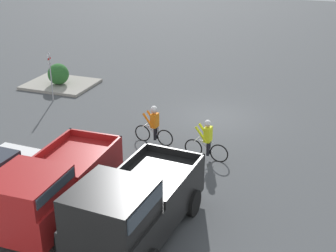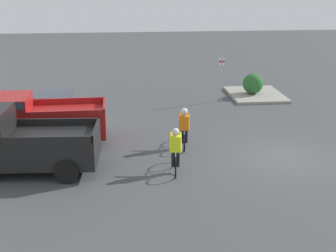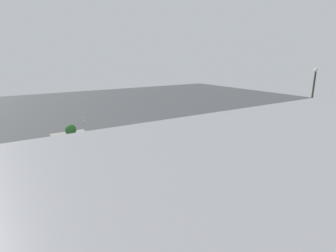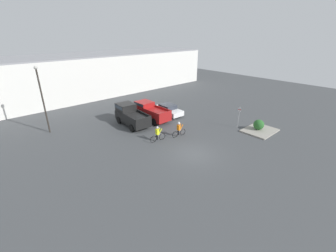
{
  "view_description": "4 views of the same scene",
  "coord_description": "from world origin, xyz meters",
  "px_view_note": "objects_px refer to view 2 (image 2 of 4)",
  "views": [
    {
      "loc": [
        -4.96,
        19.85,
        8.31
      ],
      "look_at": [
        0.75,
        4.36,
        1.2
      ],
      "focal_mm": 50.0,
      "sensor_mm": 36.0,
      "label": 1
    },
    {
      "loc": [
        -16.16,
        6.04,
        6.83
      ],
      "look_at": [
        0.75,
        4.36,
        1.2
      ],
      "focal_mm": 50.0,
      "sensor_mm": 36.0,
      "label": 2
    },
    {
      "loc": [
        15.05,
        26.67,
        8.15
      ],
      "look_at": [
        0.75,
        4.36,
        1.2
      ],
      "focal_mm": 28.0,
      "sensor_mm": 36.0,
      "label": 3
    },
    {
      "loc": [
        -13.88,
        -11.85,
        10.39
      ],
      "look_at": [
        0.75,
        4.36,
        1.2
      ],
      "focal_mm": 24.0,
      "sensor_mm": 36.0,
      "label": 4
    }
  ],
  "objects_px": {
    "sedan_0": "(50,109)",
    "fire_lane_sign": "(221,74)",
    "pickup_truck_0": "(12,140)",
    "cyclist_1": "(176,150)",
    "shrub": "(253,84)",
    "pickup_truck_1": "(35,119)",
    "cyclist_0": "(184,127)"
  },
  "relations": [
    {
      "from": "sedan_0",
      "to": "pickup_truck_1",
      "type": "bearing_deg",
      "value": 176.26
    },
    {
      "from": "sedan_0",
      "to": "cyclist_0",
      "type": "bearing_deg",
      "value": -122.06
    },
    {
      "from": "cyclist_0",
      "to": "shrub",
      "type": "relative_size",
      "value": 1.51
    },
    {
      "from": "pickup_truck_0",
      "to": "cyclist_1",
      "type": "distance_m",
      "value": 5.76
    },
    {
      "from": "fire_lane_sign",
      "to": "shrub",
      "type": "xyz_separation_m",
      "value": [
        0.93,
        -2.05,
        -0.79
      ]
    },
    {
      "from": "shrub",
      "to": "pickup_truck_0",
      "type": "bearing_deg",
      "value": 130.27
    },
    {
      "from": "pickup_truck_1",
      "to": "sedan_0",
      "type": "bearing_deg",
      "value": -3.74
    },
    {
      "from": "pickup_truck_0",
      "to": "shrub",
      "type": "bearing_deg",
      "value": -49.73
    },
    {
      "from": "sedan_0",
      "to": "fire_lane_sign",
      "type": "height_order",
      "value": "fire_lane_sign"
    },
    {
      "from": "pickup_truck_0",
      "to": "cyclist_1",
      "type": "bearing_deg",
      "value": -95.17
    },
    {
      "from": "sedan_0",
      "to": "pickup_truck_0",
      "type": "bearing_deg",
      "value": 174.98
    },
    {
      "from": "pickup_truck_1",
      "to": "shrub",
      "type": "distance_m",
      "value": 12.99
    },
    {
      "from": "pickup_truck_0",
      "to": "shrub",
      "type": "xyz_separation_m",
      "value": [
        9.61,
        -11.34,
        -0.47
      ]
    },
    {
      "from": "pickup_truck_1",
      "to": "cyclist_0",
      "type": "xyz_separation_m",
      "value": [
        -0.86,
        -6.04,
        -0.26
      ]
    },
    {
      "from": "cyclist_0",
      "to": "fire_lane_sign",
      "type": "relative_size",
      "value": 0.69
    },
    {
      "from": "pickup_truck_0",
      "to": "sedan_0",
      "type": "relative_size",
      "value": 1.14
    },
    {
      "from": "cyclist_0",
      "to": "cyclist_1",
      "type": "relative_size",
      "value": 0.98
    },
    {
      "from": "pickup_truck_0",
      "to": "shrub",
      "type": "relative_size",
      "value": 4.44
    },
    {
      "from": "pickup_truck_1",
      "to": "cyclist_1",
      "type": "relative_size",
      "value": 2.84
    },
    {
      "from": "cyclist_1",
      "to": "fire_lane_sign",
      "type": "relative_size",
      "value": 0.71
    },
    {
      "from": "pickup_truck_0",
      "to": "fire_lane_sign",
      "type": "relative_size",
      "value": 2.04
    },
    {
      "from": "cyclist_0",
      "to": "fire_lane_sign",
      "type": "distance_m",
      "value": 7.41
    },
    {
      "from": "fire_lane_sign",
      "to": "cyclist_1",
      "type": "bearing_deg",
      "value": 158.78
    },
    {
      "from": "sedan_0",
      "to": "cyclist_1",
      "type": "distance_m",
      "value": 8.03
    },
    {
      "from": "sedan_0",
      "to": "shrub",
      "type": "xyz_separation_m",
      "value": [
        4.03,
        -10.85,
        0.02
      ]
    },
    {
      "from": "sedan_0",
      "to": "fire_lane_sign",
      "type": "relative_size",
      "value": 1.78
    },
    {
      "from": "pickup_truck_1",
      "to": "shrub",
      "type": "bearing_deg",
      "value": -58.2
    },
    {
      "from": "pickup_truck_1",
      "to": "cyclist_1",
      "type": "xyz_separation_m",
      "value": [
        -3.28,
        -5.41,
        -0.3
      ]
    },
    {
      "from": "fire_lane_sign",
      "to": "shrub",
      "type": "distance_m",
      "value": 2.39
    },
    {
      "from": "pickup_truck_0",
      "to": "cyclist_0",
      "type": "xyz_separation_m",
      "value": [
        1.9,
        -6.35,
        -0.34
      ]
    },
    {
      "from": "shrub",
      "to": "pickup_truck_1",
      "type": "bearing_deg",
      "value": 121.8
    },
    {
      "from": "pickup_truck_0",
      "to": "pickup_truck_1",
      "type": "bearing_deg",
      "value": -6.31
    }
  ]
}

